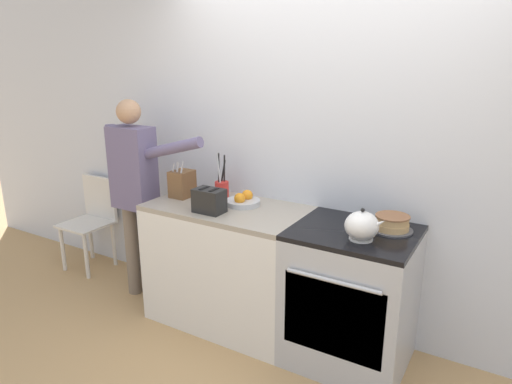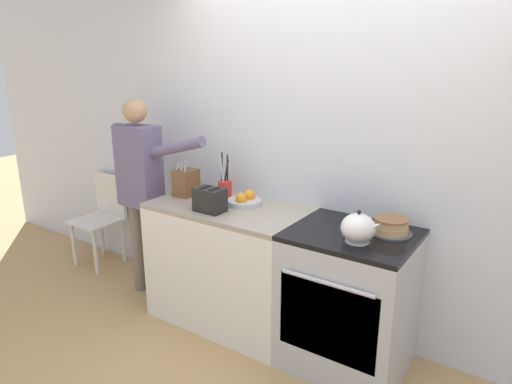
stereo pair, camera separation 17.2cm
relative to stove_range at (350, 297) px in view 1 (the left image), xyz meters
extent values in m
plane|color=tan|center=(-0.28, -0.31, -0.45)|extent=(16.00, 16.00, 0.00)
cube|color=silver|center=(-0.28, 0.34, 0.85)|extent=(8.00, 0.04, 2.60)
cube|color=white|center=(-0.93, 0.00, -0.02)|extent=(1.13, 0.63, 0.86)
cube|color=#9E9384|center=(-0.93, 0.00, 0.43)|extent=(1.13, 0.63, 0.03)
cube|color=#B7BABF|center=(0.00, 0.00, -0.02)|extent=(0.74, 0.63, 0.87)
cube|color=black|center=(0.00, -0.31, 0.01)|extent=(0.61, 0.01, 0.48)
cylinder|color=#B7BABF|center=(0.00, -0.33, 0.26)|extent=(0.56, 0.02, 0.02)
cube|color=black|center=(0.00, 0.00, 0.43)|extent=(0.74, 0.63, 0.03)
cylinder|color=#4C4C51|center=(0.19, 0.11, 0.45)|extent=(0.25, 0.25, 0.01)
cylinder|color=tan|center=(0.19, 0.11, 0.48)|extent=(0.20, 0.20, 0.04)
cylinder|color=tan|center=(0.19, 0.11, 0.52)|extent=(0.19, 0.19, 0.04)
cylinder|color=brown|center=(0.19, 0.11, 0.54)|extent=(0.20, 0.20, 0.01)
cylinder|color=white|center=(0.08, -0.12, 0.45)|extent=(0.14, 0.14, 0.01)
ellipsoid|color=white|center=(0.08, -0.12, 0.53)|extent=(0.20, 0.20, 0.17)
cone|color=white|center=(0.17, -0.12, 0.56)|extent=(0.10, 0.04, 0.09)
sphere|color=black|center=(0.08, -0.12, 0.63)|extent=(0.02, 0.02, 0.02)
cube|color=brown|center=(-1.35, 0.03, 0.55)|extent=(0.14, 0.17, 0.20)
cylinder|color=#B2B2B7|center=(-1.39, -0.01, 0.68)|extent=(0.01, 0.03, 0.06)
cylinder|color=#B2B2B7|center=(-1.35, -0.01, 0.68)|extent=(0.01, 0.03, 0.07)
cylinder|color=#B2B2B7|center=(-1.31, -0.02, 0.69)|extent=(0.01, 0.04, 0.09)
cylinder|color=#B2B2B7|center=(-1.39, 0.03, 0.68)|extent=(0.01, 0.03, 0.06)
cylinder|color=red|center=(-1.08, 0.15, 0.51)|extent=(0.10, 0.10, 0.12)
cylinder|color=black|center=(-1.10, 0.14, 0.64)|extent=(0.02, 0.03, 0.30)
cylinder|color=black|center=(-1.08, 0.17, 0.61)|extent=(0.05, 0.02, 0.24)
cylinder|color=black|center=(-1.06, 0.17, 0.64)|extent=(0.05, 0.05, 0.29)
cylinder|color=#B7BABF|center=(-1.09, 0.13, 0.64)|extent=(0.06, 0.03, 0.29)
cylinder|color=#B7BABF|center=(-0.85, 0.08, 0.47)|extent=(0.25, 0.25, 0.04)
sphere|color=orange|center=(-0.85, 0.04, 0.51)|extent=(0.08, 0.08, 0.08)
sphere|color=orange|center=(-0.84, 0.13, 0.51)|extent=(0.08, 0.08, 0.08)
cube|color=black|center=(-0.96, -0.17, 0.53)|extent=(0.20, 0.14, 0.16)
cube|color=black|center=(-1.00, -0.17, 0.61)|extent=(0.02, 0.10, 0.00)
cube|color=black|center=(-0.92, -0.17, 0.61)|extent=(0.02, 0.10, 0.00)
cube|color=black|center=(-1.07, -0.17, 0.56)|extent=(0.02, 0.02, 0.01)
cylinder|color=#7A6B5B|center=(-1.84, -0.06, -0.06)|extent=(0.11, 0.11, 0.77)
cylinder|color=#7A6B5B|center=(-1.68, -0.06, -0.06)|extent=(0.11, 0.11, 0.77)
cube|color=slate|center=(-1.76, -0.06, 0.64)|extent=(0.34, 0.20, 0.64)
cylinder|color=slate|center=(-1.97, -0.06, 0.69)|extent=(0.08, 0.08, 0.54)
cylinder|color=slate|center=(-1.36, -0.06, 0.83)|extent=(0.54, 0.08, 0.22)
sphere|color=tan|center=(-1.76, -0.06, 1.07)|extent=(0.18, 0.18, 0.18)
cylinder|color=silver|center=(-2.71, -0.09, -0.24)|extent=(0.04, 0.04, 0.43)
cylinder|color=silver|center=(-2.39, -0.09, -0.24)|extent=(0.04, 0.04, 0.43)
cylinder|color=silver|center=(-2.71, 0.23, -0.24)|extent=(0.04, 0.04, 0.43)
cylinder|color=silver|center=(-2.39, 0.23, -0.24)|extent=(0.04, 0.04, 0.43)
cube|color=silver|center=(-2.55, 0.07, -0.01)|extent=(0.40, 0.40, 0.02)
cube|color=silver|center=(-2.55, 0.26, 0.20)|extent=(0.40, 0.03, 0.40)
camera|label=1|loc=(0.80, -2.53, 1.45)|focal=32.00mm
camera|label=2|loc=(0.94, -2.43, 1.45)|focal=32.00mm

